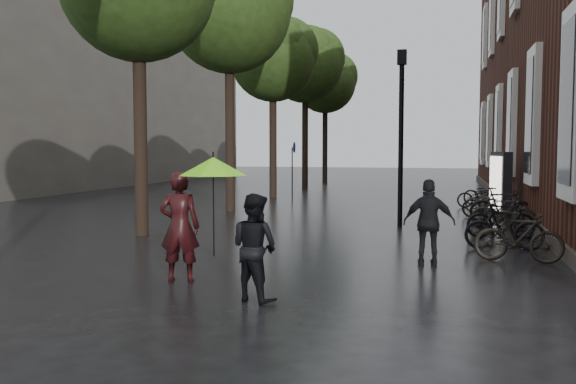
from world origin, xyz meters
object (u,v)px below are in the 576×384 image
(person_black, at_px, (254,247))
(lamp_post, at_px, (401,120))
(ad_lightbox, at_px, (500,185))
(parked_bicycles, at_px, (495,207))
(pedestrian_walking, at_px, (429,223))
(person_burgundy, at_px, (180,227))

(person_black, relative_size, lamp_post, 0.32)
(ad_lightbox, height_order, lamp_post, lamp_post)
(parked_bicycles, distance_m, lamp_post, 3.86)
(parked_bicycles, relative_size, ad_lightbox, 6.25)
(pedestrian_walking, height_order, lamp_post, lamp_post)
(person_burgundy, xyz_separation_m, lamp_post, (3.02, 7.89, 2.03))
(ad_lightbox, distance_m, lamp_post, 4.58)
(person_burgundy, distance_m, ad_lightbox, 12.40)
(pedestrian_walking, bearing_deg, lamp_post, -84.04)
(pedestrian_walking, xyz_separation_m, parked_bicycles, (1.72, 6.96, -0.33))
(person_black, height_order, ad_lightbox, ad_lightbox)
(pedestrian_walking, distance_m, ad_lightbox, 8.78)
(person_burgundy, bearing_deg, lamp_post, -120.97)
(parked_bicycles, bearing_deg, lamp_post, -151.14)
(pedestrian_walking, xyz_separation_m, lamp_post, (-0.89, 5.53, 2.13))
(person_burgundy, xyz_separation_m, pedestrian_walking, (3.91, 2.36, -0.10))
(ad_lightbox, bearing_deg, person_black, -121.87)
(pedestrian_walking, xyz_separation_m, ad_lightbox, (2.00, 8.54, 0.23))
(person_black, height_order, parked_bicycles, person_black)
(ad_lightbox, bearing_deg, lamp_post, -145.30)
(parked_bicycles, distance_m, ad_lightbox, 1.70)
(person_black, relative_size, ad_lightbox, 0.75)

